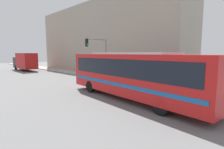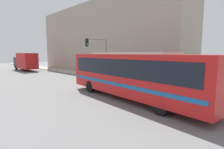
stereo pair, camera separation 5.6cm
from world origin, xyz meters
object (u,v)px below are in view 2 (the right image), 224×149
object	(u,v)px
fire_hydrant	(139,80)
traffic_light_pole	(99,51)
pedestrian_near_corner	(128,73)
delivery_truck	(26,61)
parking_meter	(104,71)
city_bus	(131,73)
pedestrian_mid_block	(84,69)

from	to	relation	value
fire_hydrant	traffic_light_pole	distance (m)	6.41
fire_hydrant	traffic_light_pole	size ratio (longest dim) A/B	0.15
pedestrian_near_corner	traffic_light_pole	bearing A→B (deg)	129.10
delivery_truck	parking_meter	size ratio (longest dim) A/B	5.64
city_bus	parking_meter	size ratio (longest dim) A/B	9.31
traffic_light_pole	parking_meter	world-z (taller)	traffic_light_pole
delivery_truck	parking_meter	distance (m)	19.02
delivery_truck	pedestrian_mid_block	distance (m)	14.18
city_bus	fire_hydrant	xyz separation A→B (m)	(5.42, 3.33, -1.46)
parking_meter	pedestrian_mid_block	bearing A→B (deg)	84.37
city_bus	pedestrian_near_corner	distance (m)	9.08
fire_hydrant	pedestrian_near_corner	bearing A→B (deg)	66.01
delivery_truck	pedestrian_near_corner	xyz separation A→B (m)	(4.94, -21.66, -0.84)
city_bus	fire_hydrant	bearing A→B (deg)	36.81
city_bus	fire_hydrant	world-z (taller)	city_bus
pedestrian_near_corner	pedestrian_mid_block	size ratio (longest dim) A/B	1.05
traffic_light_pole	city_bus	bearing A→B (deg)	-116.55
fire_hydrant	traffic_light_pole	world-z (taller)	traffic_light_pole
parking_meter	pedestrian_near_corner	world-z (taller)	pedestrian_near_corner
city_bus	delivery_truck	distance (m)	27.82
fire_hydrant	pedestrian_mid_block	bearing A→B (deg)	87.35
traffic_light_pole	pedestrian_near_corner	size ratio (longest dim) A/B	3.07
city_bus	traffic_light_pole	bearing A→B (deg)	68.70
pedestrian_mid_block	city_bus	bearing A→B (deg)	-112.59
delivery_truck	pedestrian_mid_block	xyz separation A→B (m)	(4.21, -13.52, -0.88)
fire_hydrant	pedestrian_near_corner	world-z (taller)	pedestrian_near_corner
parking_meter	city_bus	bearing A→B (deg)	-120.73
fire_hydrant	delivery_truck	bearing A→B (deg)	98.62
fire_hydrant	pedestrian_mid_block	xyz separation A→B (m)	(0.51, 10.92, 0.42)
fire_hydrant	parking_meter	distance (m)	5.81
delivery_truck	fire_hydrant	bearing A→B (deg)	-81.38
fire_hydrant	pedestrian_near_corner	size ratio (longest dim) A/B	0.46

